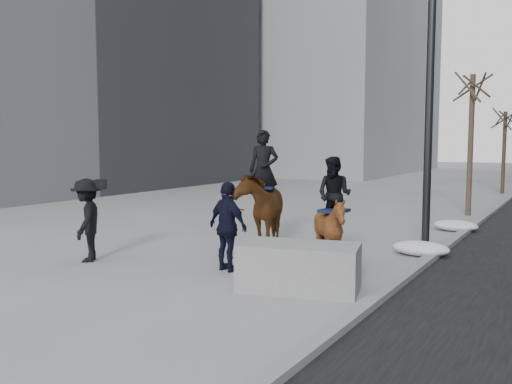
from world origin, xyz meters
The scene contains 11 objects.
ground centered at (0.00, 0.00, 0.00)m, with size 120.00×120.00×0.00m, color gray.
curb centered at (3.00, 10.00, 0.06)m, with size 0.25×90.00×0.12m, color gray.
planter centered at (1.64, -0.10, 0.40)m, with size 2.00×1.00×0.80m, color gray.
tree_near centered at (2.40, 11.26, 2.64)m, with size 1.20×1.20×5.29m, color #382A21, non-canonical shape.
tree_far centered at (2.40, 20.28, 2.19)m, with size 1.20×1.20×4.38m, color #32271E, non-canonical shape.
mounted_left centered at (-0.77, 2.69, 1.04)m, with size 1.75×2.38×2.80m.
mounted_right centered at (1.46, 1.69, 0.90)m, with size 1.25×1.39×2.23m.
feeder centered at (-0.17, 0.43, 0.88)m, with size 1.11×0.99×1.75m.
camera_crew centered at (-3.20, -0.40, 0.89)m, with size 1.19×1.30×1.75m.
lamppost centered at (2.60, 4.54, 4.99)m, with size 0.25×1.09×9.09m.
snow_piles centered at (2.70, 5.65, 0.16)m, with size 1.25×4.61×0.32m.
Camera 1 is at (5.70, -8.21, 2.54)m, focal length 38.00 mm.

